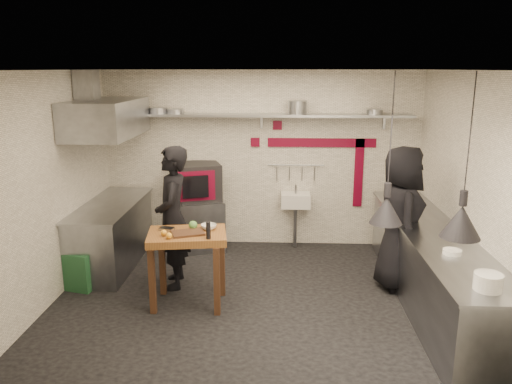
{
  "coord_description": "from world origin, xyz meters",
  "views": [
    {
      "loc": [
        0.28,
        -5.76,
        2.82
      ],
      "look_at": [
        -0.0,
        0.3,
        1.31
      ],
      "focal_mm": 35.0,
      "sensor_mm": 36.0,
      "label": 1
    }
  ],
  "objects_px": {
    "combi_oven": "(199,182)",
    "chef_left": "(173,218)",
    "green_bin": "(83,269)",
    "prep_table": "(188,269)",
    "oven_stand": "(200,224)",
    "chef_right": "(400,219)"
  },
  "relations": [
    {
      "from": "combi_oven",
      "to": "green_bin",
      "type": "distance_m",
      "value": 2.22
    },
    {
      "from": "green_bin",
      "to": "chef_left",
      "type": "height_order",
      "value": "chef_left"
    },
    {
      "from": "green_bin",
      "to": "prep_table",
      "type": "bearing_deg",
      "value": -15.42
    },
    {
      "from": "prep_table",
      "to": "chef_right",
      "type": "xyz_separation_m",
      "value": [
        2.65,
        0.63,
        0.48
      ]
    },
    {
      "from": "chef_left",
      "to": "chef_right",
      "type": "bearing_deg",
      "value": 83.87
    },
    {
      "from": "oven_stand",
      "to": "chef_left",
      "type": "xyz_separation_m",
      "value": [
        -0.12,
        -1.4,
        0.54
      ]
    },
    {
      "from": "green_bin",
      "to": "chef_left",
      "type": "xyz_separation_m",
      "value": [
        1.19,
        0.14,
        0.69
      ]
    },
    {
      "from": "chef_right",
      "to": "green_bin",
      "type": "bearing_deg",
      "value": 92.05
    },
    {
      "from": "oven_stand",
      "to": "prep_table",
      "type": "relative_size",
      "value": 0.87
    },
    {
      "from": "chef_left",
      "to": "chef_right",
      "type": "xyz_separation_m",
      "value": [
        2.94,
        0.08,
        0.01
      ]
    },
    {
      "from": "combi_oven",
      "to": "chef_left",
      "type": "bearing_deg",
      "value": -112.82
    },
    {
      "from": "green_bin",
      "to": "prep_table",
      "type": "xyz_separation_m",
      "value": [
        1.48,
        -0.41,
        0.21
      ]
    },
    {
      "from": "oven_stand",
      "to": "prep_table",
      "type": "xyz_separation_m",
      "value": [
        0.16,
        -1.95,
        0.06
      ]
    },
    {
      "from": "prep_table",
      "to": "oven_stand",
      "type": "bearing_deg",
      "value": 86.4
    },
    {
      "from": "combi_oven",
      "to": "chef_left",
      "type": "xyz_separation_m",
      "value": [
        -0.11,
        -1.45,
        -0.15
      ]
    },
    {
      "from": "chef_left",
      "to": "oven_stand",
      "type": "bearing_deg",
      "value": 167.26
    },
    {
      "from": "combi_oven",
      "to": "green_bin",
      "type": "bearing_deg",
      "value": -147.95
    },
    {
      "from": "oven_stand",
      "to": "chef_right",
      "type": "xyz_separation_m",
      "value": [
        2.81,
        -1.32,
        0.54
      ]
    },
    {
      "from": "oven_stand",
      "to": "prep_table",
      "type": "distance_m",
      "value": 1.96
    },
    {
      "from": "combi_oven",
      "to": "green_bin",
      "type": "height_order",
      "value": "combi_oven"
    },
    {
      "from": "prep_table",
      "to": "chef_left",
      "type": "distance_m",
      "value": 0.78
    },
    {
      "from": "chef_left",
      "to": "chef_right",
      "type": "distance_m",
      "value": 2.94
    }
  ]
}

